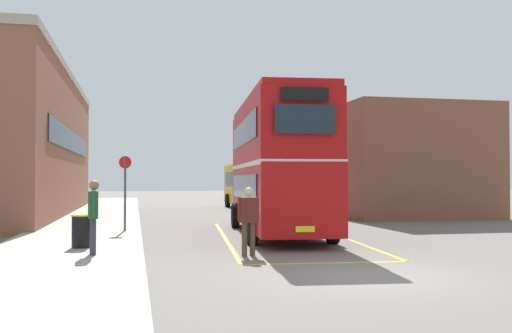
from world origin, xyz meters
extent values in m
plane|color=#66605B|center=(0.00, 14.40, 0.00)|extent=(135.60, 135.60, 0.00)
cube|color=#A39E93|center=(-6.50, 16.80, 0.07)|extent=(4.00, 57.60, 0.14)
cube|color=brown|center=(-10.61, 21.52, 3.66)|extent=(5.01, 23.09, 7.32)
cube|color=#232D38|center=(-8.07, 21.52, 4.02)|extent=(0.06, 17.55, 1.10)
cube|color=#A89E8E|center=(-10.61, 21.52, 7.50)|extent=(5.13, 23.21, 0.36)
cube|color=brown|center=(9.27, 22.41, 2.88)|extent=(7.53, 17.72, 5.76)
cube|color=#232D38|center=(5.47, 22.41, 3.17)|extent=(0.06, 13.47, 1.10)
cylinder|color=black|center=(-0.74, 11.94, 0.50)|extent=(0.37, 1.02, 1.00)
cylinder|color=black|center=(1.72, 11.71, 0.50)|extent=(0.37, 1.02, 1.00)
cylinder|color=black|center=(-1.30, 5.89, 0.50)|extent=(0.37, 1.02, 1.00)
cylinder|color=black|center=(1.16, 5.66, 0.50)|extent=(0.37, 1.02, 1.00)
cube|color=#A80F0F|center=(0.21, 8.80, 1.40)|extent=(3.28, 9.98, 2.10)
cube|color=#A80F0F|center=(0.21, 8.80, 3.50)|extent=(3.26, 9.79, 2.10)
cube|color=#A80F0F|center=(0.21, 8.80, 4.65)|extent=(3.15, 9.68, 0.20)
cube|color=white|center=(0.21, 8.80, 2.45)|extent=(3.30, 9.89, 0.14)
cube|color=#19232D|center=(-1.00, 8.91, 1.70)|extent=(0.77, 8.01, 0.84)
cube|color=#19232D|center=(-1.00, 8.91, 3.60)|extent=(0.77, 8.01, 0.84)
cube|color=#19232D|center=(1.42, 8.69, 1.70)|extent=(0.77, 8.01, 0.84)
cube|color=#19232D|center=(1.42, 8.69, 3.60)|extent=(0.77, 8.01, 0.84)
cube|color=#19232D|center=(-0.24, 3.90, 3.60)|extent=(1.67, 0.19, 0.80)
cube|color=black|center=(-0.24, 3.90, 4.28)|extent=(1.31, 0.16, 0.36)
cube|color=#19232D|center=(0.66, 13.70, 1.80)|extent=(1.91, 0.21, 1.00)
cube|color=yellow|center=(-0.24, 3.90, 0.63)|extent=(0.52, 0.08, 0.16)
cylinder|color=black|center=(1.64, 28.60, 0.46)|extent=(0.26, 0.92, 0.92)
cylinder|color=black|center=(4.09, 28.59, 0.46)|extent=(0.26, 0.92, 0.92)
cylinder|color=black|center=(1.61, 22.94, 0.46)|extent=(0.26, 0.92, 0.92)
cylinder|color=black|center=(4.06, 22.93, 0.46)|extent=(0.26, 0.92, 0.92)
cube|color=gold|center=(2.85, 25.77, 1.60)|extent=(2.41, 9.44, 2.60)
cube|color=silver|center=(2.85, 25.77, 2.96)|extent=(2.27, 9.06, 0.12)
cube|color=#19232D|center=(1.64, 25.77, 1.95)|extent=(0.06, 7.54, 0.96)
cube|color=#19232D|center=(4.05, 25.76, 1.95)|extent=(0.06, 7.54, 0.96)
cube|color=#19232D|center=(2.87, 30.50, 1.90)|extent=(1.90, 0.05, 1.10)
cylinder|color=#473828|center=(-1.76, 3.57, 0.43)|extent=(0.14, 0.14, 0.86)
cylinder|color=#473828|center=(-1.97, 3.52, 0.43)|extent=(0.14, 0.14, 0.86)
cube|color=#591E19|center=(-1.87, 3.55, 1.18)|extent=(0.54, 0.33, 0.64)
cylinder|color=#591E19|center=(-1.62, 3.60, 1.21)|extent=(0.09, 0.09, 0.61)
cylinder|color=#591E19|center=(-2.11, 3.49, 1.21)|extent=(0.09, 0.09, 0.61)
sphere|color=beige|center=(-1.86, 3.53, 1.65)|extent=(0.23, 0.23, 0.23)
cylinder|color=#2D2D38|center=(-5.74, 3.68, 0.58)|extent=(0.14, 0.14, 0.88)
cylinder|color=#2D2D38|center=(-5.71, 3.45, 0.58)|extent=(0.14, 0.14, 0.88)
cube|color=#1E4728|center=(-5.72, 3.56, 1.35)|extent=(0.28, 0.53, 0.66)
cylinder|color=#1E4728|center=(-5.75, 3.82, 1.38)|extent=(0.09, 0.09, 0.63)
cylinder|color=#1E4728|center=(-5.69, 3.31, 1.38)|extent=(0.09, 0.09, 0.63)
sphere|color=#8C6647|center=(-5.70, 3.57, 1.83)|extent=(0.24, 0.24, 0.24)
cylinder|color=black|center=(-6.13, 5.09, 0.56)|extent=(0.50, 0.50, 0.84)
cylinder|color=olive|center=(-6.13, 5.09, 1.00)|extent=(0.53, 0.53, 0.04)
cylinder|color=#4C4C51|center=(-5.07, 9.95, 1.45)|extent=(0.08, 0.08, 2.61)
cylinder|color=red|center=(-5.07, 9.95, 2.57)|extent=(0.44, 0.13, 0.44)
cube|color=gold|center=(-1.77, 8.00, 0.00)|extent=(1.20, 11.77, 0.01)
cube|color=gold|center=(2.20, 7.64, 0.00)|extent=(1.20, 11.77, 0.01)
cube|color=gold|center=(-0.33, 1.94, 0.00)|extent=(4.10, 0.50, 0.01)
camera|label=1|loc=(-4.73, -10.85, 1.99)|focal=40.02mm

